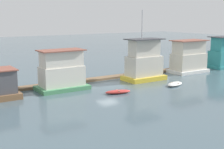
% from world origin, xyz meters
% --- Properties ---
extents(ground_plane, '(200.00, 200.00, 0.00)m').
position_xyz_m(ground_plane, '(0.00, 0.00, 0.00)').
color(ground_plane, '#475B66').
extents(dock_walkway, '(59.60, 1.56, 0.30)m').
position_xyz_m(dock_walkway, '(0.00, 2.87, 0.15)').
color(dock_walkway, brown).
rests_on(dock_walkway, ground_plane).
extents(houseboat_green, '(6.05, 3.63, 4.83)m').
position_xyz_m(houseboat_green, '(-6.35, 0.27, 2.20)').
color(houseboat_green, '#4C9360').
rests_on(houseboat_green, ground_plane).
extents(houseboat_yellow, '(5.64, 3.45, 9.55)m').
position_xyz_m(houseboat_yellow, '(5.56, -0.54, 2.46)').
color(houseboat_yellow, gold).
rests_on(houseboat_yellow, ground_plane).
extents(houseboat_white, '(6.16, 3.54, 5.06)m').
position_xyz_m(houseboat_white, '(15.23, 0.40, 2.33)').
color(houseboat_white, white).
rests_on(houseboat_white, ground_plane).
extents(houseboat_teal, '(5.77, 3.33, 5.33)m').
position_xyz_m(houseboat_teal, '(23.77, 0.35, 2.39)').
color(houseboat_teal, teal).
rests_on(houseboat_teal, ground_plane).
extents(dinghy_red, '(3.19, 1.76, 0.40)m').
position_xyz_m(dinghy_red, '(-1.76, -5.00, 0.20)').
color(dinghy_red, red).
rests_on(dinghy_red, ground_plane).
extents(dinghy_white, '(3.24, 2.31, 0.40)m').
position_xyz_m(dinghy_white, '(6.68, -5.50, 0.20)').
color(dinghy_white, white).
rests_on(dinghy_white, ground_plane).
extents(mooring_post_near_right, '(0.27, 0.27, 1.74)m').
position_xyz_m(mooring_post_near_right, '(-12.54, 1.85, 0.87)').
color(mooring_post_near_right, brown).
rests_on(mooring_post_near_right, ground_plane).
extents(mooring_post_far_left, '(0.28, 0.28, 1.98)m').
position_xyz_m(mooring_post_far_left, '(-8.42, 1.85, 0.99)').
color(mooring_post_far_left, brown).
rests_on(mooring_post_far_left, ground_plane).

